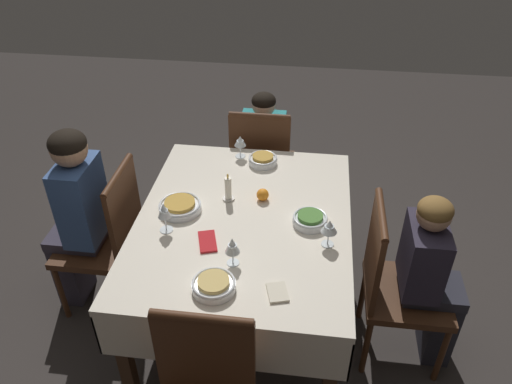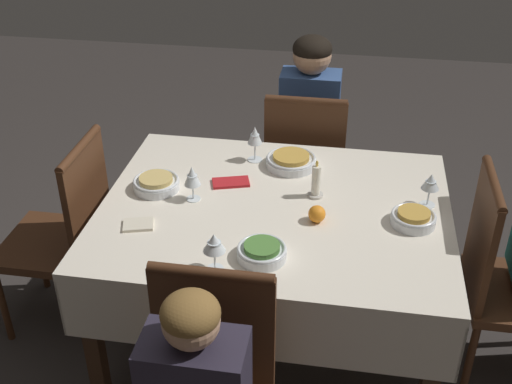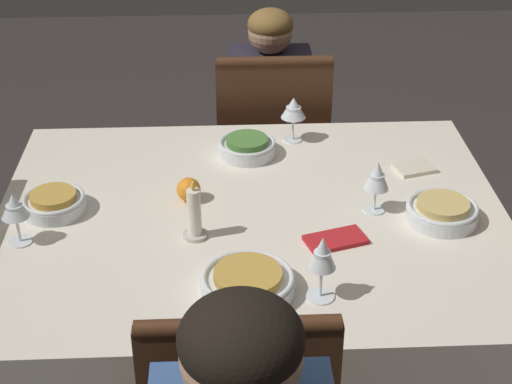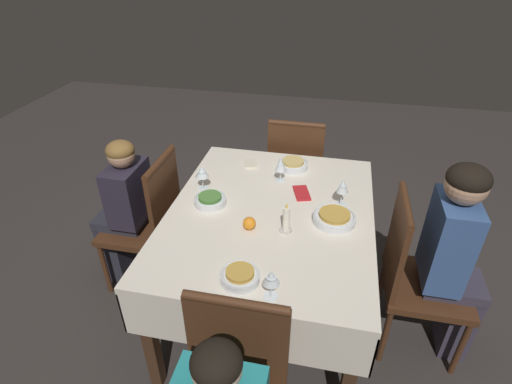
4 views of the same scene
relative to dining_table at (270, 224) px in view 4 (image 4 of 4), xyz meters
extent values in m
plane|color=#332D2B|center=(0.00, 0.00, -0.66)|extent=(8.00, 8.00, 0.00)
cube|color=silver|center=(0.00, 0.00, 0.07)|extent=(1.38, 1.09, 0.04)
cube|color=silver|center=(0.00, 0.54, -0.07)|extent=(1.38, 0.01, 0.25)
cube|color=silver|center=(0.00, -0.54, -0.07)|extent=(1.38, 0.01, 0.25)
cube|color=silver|center=(0.69, 0.00, -0.07)|extent=(0.01, 1.09, 0.25)
cube|color=silver|center=(-0.69, 0.00, -0.07)|extent=(0.01, 1.09, 0.25)
cube|color=#3D2616|center=(0.62, 0.48, -0.30)|extent=(0.06, 0.06, 0.71)
cube|color=#3D2616|center=(-0.62, 0.48, -0.30)|extent=(0.06, 0.06, 0.71)
cube|color=#3D2616|center=(0.62, -0.48, -0.30)|extent=(0.06, 0.06, 0.71)
cube|color=#3D2616|center=(-0.62, -0.48, -0.30)|extent=(0.06, 0.06, 0.71)
cube|color=#472816|center=(0.05, 0.86, -0.24)|extent=(0.43, 0.43, 0.04)
cube|color=#472816|center=(0.05, 0.66, 0.02)|extent=(0.40, 0.03, 0.48)
cylinder|color=#472816|center=(0.05, 0.66, 0.26)|extent=(0.39, 0.04, 0.04)
cylinder|color=#472816|center=(0.24, 1.05, -0.46)|extent=(0.03, 0.03, 0.40)
cylinder|color=#472816|center=(-0.14, 1.05, -0.46)|extent=(0.03, 0.03, 0.40)
cylinder|color=#472816|center=(0.24, 0.68, -0.46)|extent=(0.03, 0.03, 0.40)
cylinder|color=#472816|center=(-0.14, 0.68, -0.46)|extent=(0.03, 0.03, 0.40)
cube|color=#472816|center=(-0.10, -0.86, -0.24)|extent=(0.43, 0.43, 0.04)
cube|color=#472816|center=(-0.10, -0.66, 0.02)|extent=(0.40, 0.03, 0.48)
cylinder|color=#472816|center=(-0.10, -0.66, 0.26)|extent=(0.39, 0.04, 0.04)
cylinder|color=#472816|center=(-0.29, -1.05, -0.46)|extent=(0.03, 0.03, 0.40)
cylinder|color=#472816|center=(0.08, -1.05, -0.46)|extent=(0.03, 0.03, 0.40)
cylinder|color=#472816|center=(-0.29, -0.68, -0.46)|extent=(0.03, 0.03, 0.40)
cylinder|color=#472816|center=(0.08, -0.68, -0.46)|extent=(0.03, 0.03, 0.40)
cube|color=#472816|center=(0.81, 0.02, 0.02)|extent=(0.03, 0.40, 0.48)
cylinder|color=#472816|center=(0.81, 0.02, 0.26)|extent=(0.04, 0.39, 0.04)
cube|color=#472816|center=(-1.01, 0.03, -0.24)|extent=(0.43, 0.43, 0.04)
cube|color=#472816|center=(-0.81, 0.03, 0.02)|extent=(0.03, 0.40, 0.48)
cylinder|color=#472816|center=(-0.81, 0.03, 0.26)|extent=(0.04, 0.39, 0.04)
cylinder|color=#472816|center=(-1.20, 0.22, -0.46)|extent=(0.03, 0.03, 0.40)
cylinder|color=#472816|center=(-1.20, -0.16, -0.46)|extent=(0.03, 0.03, 0.40)
cylinder|color=#472816|center=(-0.82, 0.22, -0.46)|extent=(0.03, 0.03, 0.40)
cylinder|color=#472816|center=(-0.82, -0.16, -0.46)|extent=(0.03, 0.03, 0.40)
cube|color=#383342|center=(0.05, 1.07, -0.44)|extent=(0.23, 0.14, 0.44)
cube|color=#383342|center=(0.05, 0.98, -0.19)|extent=(0.24, 0.31, 0.06)
cube|color=#38568E|center=(0.05, 0.90, 0.08)|extent=(0.30, 0.18, 0.47)
sphere|color=tan|center=(0.05, 0.90, 0.40)|extent=(0.19, 0.19, 0.19)
ellipsoid|color=black|center=(0.05, 0.90, 0.44)|extent=(0.19, 0.19, 0.13)
cube|color=#282833|center=(-0.10, -1.07, -0.44)|extent=(0.22, 0.14, 0.44)
cube|color=#282833|center=(-0.10, -0.98, -0.19)|extent=(0.24, 0.31, 0.06)
cube|color=#282333|center=(-0.10, -0.90, 0.02)|extent=(0.30, 0.18, 0.37)
sphere|color=tan|center=(-0.10, -0.90, 0.28)|extent=(0.16, 0.16, 0.16)
ellipsoid|color=brown|center=(-0.10, -0.90, 0.31)|extent=(0.16, 0.16, 0.11)
sphere|color=beige|center=(1.04, 0.02, 0.23)|extent=(0.16, 0.16, 0.16)
ellipsoid|color=black|center=(1.04, 0.02, 0.26)|extent=(0.16, 0.16, 0.11)
cylinder|color=silver|center=(0.02, 0.34, 0.11)|extent=(0.22, 0.22, 0.04)
torus|color=silver|center=(0.02, 0.34, 0.13)|extent=(0.22, 0.22, 0.01)
cylinder|color=gold|center=(0.02, 0.34, 0.13)|extent=(0.16, 0.16, 0.02)
cylinder|color=white|center=(-0.14, 0.37, 0.09)|extent=(0.07, 0.07, 0.00)
cylinder|color=white|center=(-0.14, 0.37, 0.13)|extent=(0.01, 0.01, 0.08)
cone|color=white|center=(-0.14, 0.37, 0.21)|extent=(0.06, 0.06, 0.08)
cylinder|color=white|center=(-0.14, 0.37, 0.20)|extent=(0.04, 0.04, 0.04)
cylinder|color=silver|center=(0.00, -0.34, 0.11)|extent=(0.18, 0.18, 0.04)
torus|color=silver|center=(0.00, -0.34, 0.13)|extent=(0.17, 0.17, 0.01)
cylinder|color=#4C7F38|center=(0.00, -0.34, 0.13)|extent=(0.13, 0.13, 0.02)
cylinder|color=white|center=(-0.15, -0.43, 0.09)|extent=(0.06, 0.06, 0.00)
cylinder|color=white|center=(-0.15, -0.43, 0.13)|extent=(0.01, 0.01, 0.08)
cone|color=white|center=(-0.15, -0.43, 0.20)|extent=(0.08, 0.08, 0.07)
cylinder|color=white|center=(-0.15, -0.43, 0.19)|extent=(0.05, 0.05, 0.03)
cylinder|color=silver|center=(0.53, -0.04, 0.11)|extent=(0.17, 0.17, 0.04)
torus|color=silver|center=(0.53, -0.04, 0.13)|extent=(0.17, 0.17, 0.01)
cylinder|color=gold|center=(0.53, -0.04, 0.13)|extent=(0.12, 0.12, 0.02)
cylinder|color=white|center=(0.60, 0.11, 0.09)|extent=(0.06, 0.06, 0.00)
cylinder|color=white|center=(0.60, 0.11, 0.13)|extent=(0.01, 0.01, 0.07)
cone|color=white|center=(0.60, 0.11, 0.20)|extent=(0.07, 0.07, 0.06)
cylinder|color=white|center=(0.60, 0.11, 0.18)|extent=(0.04, 0.04, 0.03)
cylinder|color=silver|center=(-0.50, 0.05, 0.11)|extent=(0.19, 0.19, 0.04)
torus|color=silver|center=(-0.50, 0.05, 0.13)|extent=(0.19, 0.19, 0.01)
cylinder|color=tan|center=(-0.50, 0.05, 0.13)|extent=(0.14, 0.14, 0.02)
cylinder|color=white|center=(-0.33, 0.00, 0.09)|extent=(0.06, 0.06, 0.00)
cylinder|color=white|center=(-0.33, 0.00, 0.13)|extent=(0.01, 0.01, 0.07)
cone|color=white|center=(-0.33, 0.00, 0.20)|extent=(0.07, 0.07, 0.08)
cylinder|color=white|center=(-0.33, 0.00, 0.18)|extent=(0.04, 0.04, 0.04)
cylinder|color=beige|center=(0.15, 0.10, 0.09)|extent=(0.06, 0.06, 0.01)
cylinder|color=white|center=(0.15, 0.10, 0.16)|extent=(0.04, 0.04, 0.13)
ellipsoid|color=#F9C64C|center=(0.15, 0.10, 0.24)|extent=(0.01, 0.01, 0.03)
sphere|color=orange|center=(0.17, -0.08, 0.12)|extent=(0.07, 0.07, 0.07)
cube|color=beige|center=(-0.49, -0.22, 0.09)|extent=(0.13, 0.11, 0.01)
cube|color=red|center=(-0.21, 0.15, 0.09)|extent=(0.17, 0.12, 0.01)
camera|label=1|loc=(-1.97, -0.32, 1.69)|focal=35.00mm
camera|label=2|loc=(0.27, -2.12, 1.46)|focal=45.00mm
camera|label=3|loc=(0.07, 1.79, 1.22)|focal=55.00mm
camera|label=4|loc=(1.73, 0.29, 1.34)|focal=28.00mm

